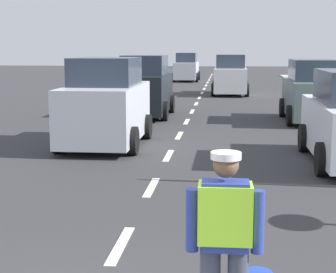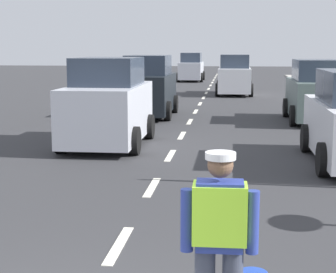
# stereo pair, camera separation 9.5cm
# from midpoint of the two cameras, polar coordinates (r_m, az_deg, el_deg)

# --- Properties ---
(ground_plane) EXTENTS (96.00, 96.00, 0.00)m
(ground_plane) POSITION_cam_midpoint_polar(r_m,az_deg,el_deg) (25.21, 2.84, 3.42)
(ground_plane) COLOR #333335
(lane_center_line) EXTENTS (0.14, 46.40, 0.01)m
(lane_center_line) POSITION_cam_midpoint_polar(r_m,az_deg,el_deg) (29.39, 3.29, 4.26)
(lane_center_line) COLOR silver
(lane_center_line) RESTS_ON ground
(road_worker) EXTENTS (0.76, 0.38, 1.67)m
(road_worker) POSITION_cam_midpoint_polar(r_m,az_deg,el_deg) (4.87, 5.55, -10.17)
(road_worker) COLOR #383D4C
(road_worker) RESTS_ON ground
(car_outgoing_far) EXTENTS (1.92, 4.05, 2.12)m
(car_outgoing_far) POSITION_cam_midpoint_polar(r_m,az_deg,el_deg) (29.91, 6.31, 6.18)
(car_outgoing_far) COLOR silver
(car_outgoing_far) RESTS_ON ground
(car_parked_far) EXTENTS (1.89, 3.92, 2.11)m
(car_parked_far) POSITION_cam_midpoint_polar(r_m,az_deg,el_deg) (19.55, 14.41, 4.34)
(car_parked_far) COLOR slate
(car_parked_far) RESTS_ON ground
(car_oncoming_third) EXTENTS (1.88, 4.28, 2.09)m
(car_oncoming_third) POSITION_cam_midpoint_polar(r_m,az_deg,el_deg) (41.61, 1.85, 7.05)
(car_oncoming_third) COLOR silver
(car_oncoming_third) RESTS_ON ground
(car_oncoming_second) EXTENTS (1.94, 3.84, 2.23)m
(car_oncoming_second) POSITION_cam_midpoint_polar(r_m,az_deg,el_deg) (20.44, -2.53, 4.98)
(car_oncoming_second) COLOR black
(car_oncoming_second) RESTS_ON ground
(car_oncoming_lead) EXTENTS (2.02, 3.82, 2.26)m
(car_oncoming_lead) POSITION_cam_midpoint_polar(r_m,az_deg,el_deg) (14.40, -6.60, 3.22)
(car_oncoming_lead) COLOR silver
(car_oncoming_lead) RESTS_ON ground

